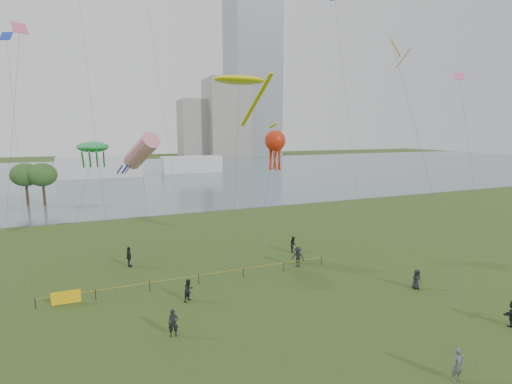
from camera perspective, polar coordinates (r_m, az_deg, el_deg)
name	(u,v)px	position (r m, az deg, el deg)	size (l,w,h in m)	color
ground_plane	(321,355)	(23.57, 10.03, -23.50)	(400.00, 400.00, 0.00)	#253C13
lake	(145,174)	(117.81, -16.73, 2.74)	(400.00, 120.00, 0.08)	slate
tower	(252,37)	(204.02, -0.62, 22.72)	(24.00, 24.00, 120.00)	slate
building_mid	(227,118)	(187.55, -4.55, 11.21)	(20.00, 20.00, 38.00)	gray
building_low	(196,129)	(189.53, -9.19, 9.59)	(16.00, 18.00, 28.00)	gray
pavilion_left	(101,167)	(112.06, -22.68, 3.63)	(22.00, 8.00, 6.00)	silver
pavilion_right	(192,164)	(117.73, -9.89, 4.21)	(18.00, 7.00, 5.00)	silver
fence	(122,289)	(31.67, -19.97, -13.85)	(24.07, 0.07, 1.05)	black
kite_flyer	(458,365)	(23.32, 28.65, -22.30)	(0.67, 0.44, 1.84)	#4F5255
spectator_a	(189,290)	(29.36, -10.29, -14.66)	(0.83, 0.65, 1.71)	black
spectator_b	(298,257)	(35.80, 6.46, -9.88)	(1.26, 0.73, 1.96)	black
spectator_c	(129,257)	(37.53, -18.95, -9.42)	(1.15, 0.48, 1.96)	black
spectator_d	(417,279)	(33.62, 23.46, -12.21)	(0.80, 0.52, 1.64)	black
spectator_f	(173,323)	(25.09, -12.61, -19.08)	(0.64, 0.42, 1.75)	black
spectator_g	(293,244)	(39.94, 5.75, -8.02)	(0.82, 0.64, 1.69)	black
kite_stingray	(240,81)	(37.84, -2.52, 16.76)	(5.40, 10.10, 18.10)	#3F3F42
kite_windsock	(141,151)	(37.96, -17.23, 6.01)	(4.23, 6.77, 12.70)	#3F3F42
kite_creature	(93,147)	(36.23, -23.81, 6.33)	(4.38, 9.53, 11.82)	#3F3F42
kite_octopus	(275,142)	(36.89, 2.94, 7.74)	(5.75, 6.33, 12.84)	#3F3F42
kite_delta	(399,60)	(33.88, 21.15, 18.44)	(5.30, 13.59, 20.17)	#3F3F42
small_kites	(191,9)	(36.95, -10.00, 26.04)	(40.61, 14.48, 11.91)	#1933B2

